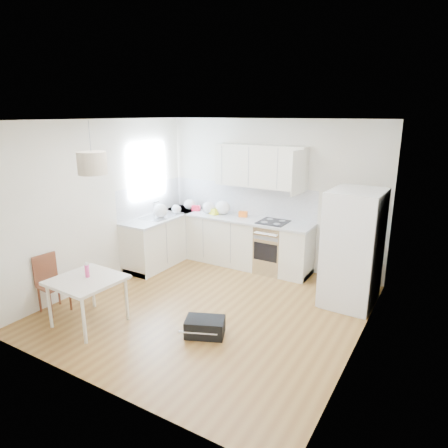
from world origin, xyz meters
name	(u,v)px	position (x,y,z in m)	size (l,w,h in m)	color
floor	(210,308)	(0.00, 0.00, 0.00)	(4.20, 4.20, 0.00)	brown
ceiling	(208,120)	(0.00, 0.00, 2.70)	(4.20, 4.20, 0.00)	white
wall_back	(271,194)	(0.00, 2.10, 1.35)	(4.20, 4.20, 0.00)	beige
wall_left	(102,203)	(-2.10, 0.00, 1.35)	(4.20, 4.20, 0.00)	beige
wall_right	(364,244)	(2.10, 0.00, 1.35)	(4.20, 4.20, 0.00)	beige
window_glassblock	(148,171)	(-2.09, 1.15, 1.75)	(0.02, 1.00, 1.00)	#BFE0F9
cabinets_back	(234,241)	(-0.60, 1.80, 0.44)	(3.00, 0.60, 0.88)	silver
cabinets_left	(164,239)	(-1.80, 1.20, 0.44)	(0.60, 1.80, 0.88)	silver
counter_back	(234,218)	(-0.60, 1.80, 0.90)	(3.02, 0.64, 0.04)	silver
counter_left	(163,216)	(-1.80, 1.20, 0.90)	(0.64, 1.82, 0.04)	silver
backsplash_back	(241,199)	(-0.60, 2.09, 1.21)	(3.00, 0.01, 0.58)	white
backsplash_left	(151,199)	(-2.09, 1.20, 1.21)	(0.01, 1.80, 0.58)	white
upper_cabinets	(260,166)	(-0.15, 1.94, 1.88)	(1.70, 0.32, 0.75)	silver
range_oven	(272,248)	(0.20, 1.80, 0.44)	(0.50, 0.61, 0.88)	silver
sink	(162,216)	(-1.80, 1.15, 0.92)	(0.50, 0.80, 0.16)	silver
refrigerator	(354,248)	(1.74, 1.24, 0.87)	(0.84, 0.87, 1.74)	white
dining_table	(87,283)	(-1.16, -1.22, 0.59)	(0.88, 0.88, 0.66)	beige
dining_chair	(53,284)	(-1.88, -1.22, 0.42)	(0.35, 0.35, 0.84)	#4E2617
drink_bottle	(87,270)	(-1.19, -1.17, 0.76)	(0.06, 0.06, 0.20)	#E13E83
gym_bag	(205,327)	(0.36, -0.67, 0.11)	(0.50, 0.33, 0.23)	black
pendant_lamp	(92,163)	(-1.07, -1.03, 2.18)	(0.37, 0.37, 0.28)	#C1B395
grocery_bag_a	(190,204)	(-1.64, 1.84, 1.02)	(0.23, 0.20, 0.21)	white
grocery_bag_b	(209,208)	(-1.14, 1.77, 1.03)	(0.25, 0.22, 0.23)	white
grocery_bag_c	(223,208)	(-0.87, 1.84, 1.05)	(0.29, 0.25, 0.26)	white
grocery_bag_d	(176,209)	(-1.68, 1.45, 1.00)	(0.19, 0.16, 0.17)	white
grocery_bag_e	(160,211)	(-1.74, 1.06, 1.05)	(0.28, 0.24, 0.26)	white
snack_orange	(243,214)	(-0.44, 1.87, 0.97)	(0.15, 0.10, 0.11)	orange
snack_yellow	(214,212)	(-1.01, 1.74, 0.98)	(0.17, 0.10, 0.11)	yellow
snack_red	(196,208)	(-1.47, 1.82, 0.97)	(0.16, 0.10, 0.11)	red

